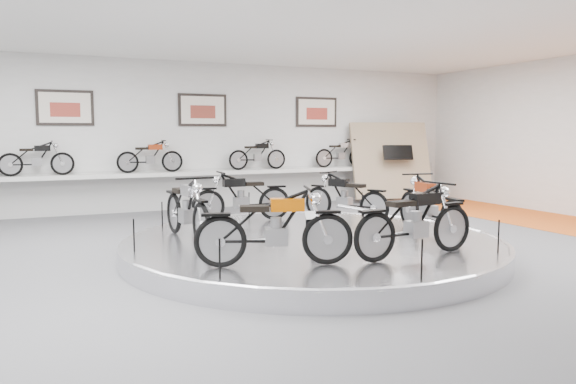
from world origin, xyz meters
name	(u,v)px	position (x,y,z in m)	size (l,w,h in m)	color
floor	(321,259)	(0.00, 0.00, 0.00)	(16.00, 16.00, 0.00)	#515154
ceiling	(323,11)	(0.00, 0.00, 4.00)	(16.00, 16.00, 0.00)	white
wall_back	(203,136)	(0.00, 7.00, 2.00)	(16.00, 16.00, 0.00)	silver
dado_band	(204,188)	(0.00, 6.98, 0.55)	(15.68, 0.04, 1.10)	#BCBCBA
display_platform	(313,247)	(0.00, 0.30, 0.15)	(6.40, 6.40, 0.30)	silver
platform_rim	(313,240)	(0.00, 0.30, 0.27)	(6.40, 6.40, 0.10)	#B2B2BA
shelf	(206,173)	(0.00, 6.70, 1.00)	(11.00, 0.55, 0.10)	silver
poster_left	(65,108)	(-3.50, 6.96, 2.70)	(1.35, 0.06, 0.88)	white
poster_center	(203,110)	(0.00, 6.96, 2.70)	(1.35, 0.06, 0.88)	white
poster_right	(317,112)	(3.50, 6.96, 2.70)	(1.35, 0.06, 0.88)	white
display_panel	(391,160)	(5.60, 6.10, 1.25)	(2.40, 0.12, 2.40)	#947663
shelf_bike_a	(37,161)	(-4.20, 6.70, 1.42)	(1.22, 0.42, 0.73)	black
shelf_bike_b	(150,159)	(-1.50, 6.70, 1.42)	(1.22, 0.42, 0.73)	maroon
shelf_bike_c	(258,157)	(1.50, 6.70, 1.42)	(1.22, 0.42, 0.73)	black
shelf_bike_d	(341,155)	(4.20, 6.70, 1.42)	(1.22, 0.42, 0.73)	#A7A7AB
bike_a	(345,197)	(1.44, 1.69, 0.80)	(1.70, 0.60, 1.00)	black
bike_b	(242,196)	(-0.50, 2.47, 0.81)	(1.74, 0.61, 1.02)	black
bike_c	(187,208)	(-1.99, 1.01, 0.85)	(1.85, 0.65, 1.09)	#A7A7AB
bike_d	(275,227)	(-1.39, -1.29, 0.83)	(1.81, 0.64, 1.07)	#B24D00
bike_e	(415,220)	(0.67, -1.60, 0.84)	(1.82, 0.64, 1.07)	black
bike_f	(429,205)	(2.01, -0.24, 0.83)	(1.80, 0.63, 1.06)	maroon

